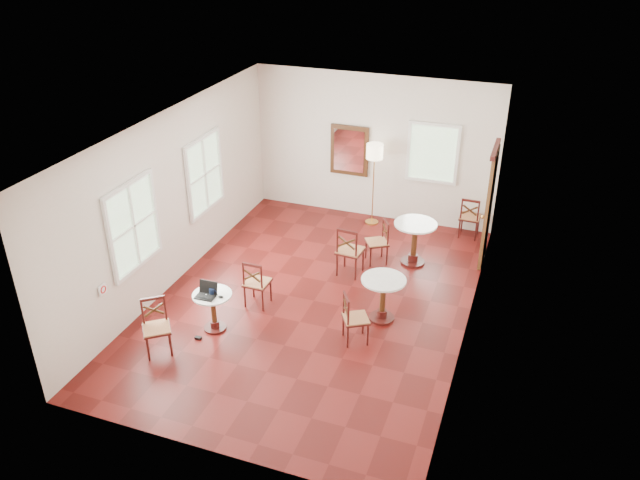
# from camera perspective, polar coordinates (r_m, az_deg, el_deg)

# --- Properties ---
(ground) EXTENTS (7.00, 7.00, 0.00)m
(ground) POSITION_cam_1_polar(r_m,az_deg,el_deg) (10.59, -0.55, -5.50)
(ground) COLOR #57110F
(ground) RESTS_ON ground
(room_shell) EXTENTS (5.02, 7.02, 3.01)m
(room_shell) POSITION_cam_1_polar(r_m,az_deg,el_deg) (9.93, -0.38, 4.52)
(room_shell) COLOR silver
(room_shell) RESTS_ON ground
(cafe_table_near) EXTENTS (0.61, 0.61, 0.64)m
(cafe_table_near) POSITION_cam_1_polar(r_m,az_deg,el_deg) (9.86, -9.61, -6.02)
(cafe_table_near) COLOR #431410
(cafe_table_near) RESTS_ON ground
(cafe_table_mid) EXTENTS (0.70, 0.70, 0.74)m
(cafe_table_mid) POSITION_cam_1_polar(r_m,az_deg,el_deg) (9.96, 5.70, -4.91)
(cafe_table_mid) COLOR #431410
(cafe_table_mid) RESTS_ON ground
(cafe_table_back) EXTENTS (0.77, 0.77, 0.82)m
(cafe_table_back) POSITION_cam_1_polar(r_m,az_deg,el_deg) (11.55, 8.53, 0.13)
(cafe_table_back) COLOR #431410
(cafe_table_back) RESTS_ON ground
(chair_near_a) EXTENTS (0.39, 0.39, 0.85)m
(chair_near_a) POSITION_cam_1_polar(r_m,az_deg,el_deg) (10.33, -5.74, -3.85)
(chair_near_a) COLOR #431410
(chair_near_a) RESTS_ON ground
(chair_near_b) EXTENTS (0.55, 0.55, 0.86)m
(chair_near_b) POSITION_cam_1_polar(r_m,az_deg,el_deg) (9.56, -14.55, -7.61)
(chair_near_b) COLOR #431410
(chair_near_b) RESTS_ON ground
(chair_mid_a) EXTENTS (0.47, 0.47, 0.94)m
(chair_mid_a) POSITION_cam_1_polar(r_m,az_deg,el_deg) (11.11, 2.70, -0.97)
(chair_mid_a) COLOR #431410
(chair_mid_a) RESTS_ON ground
(chair_mid_b) EXTENTS (0.51, 0.51, 0.81)m
(chair_mid_b) POSITION_cam_1_polar(r_m,az_deg,el_deg) (9.49, 3.12, -7.07)
(chair_mid_b) COLOR #431410
(chair_mid_b) RESTS_ON ground
(chair_back_a) EXTENTS (0.40, 0.40, 0.86)m
(chair_back_a) POSITION_cam_1_polar(r_m,az_deg,el_deg) (12.74, 13.37, 2.02)
(chair_back_a) COLOR #431410
(chair_back_a) RESTS_ON ground
(chair_back_b) EXTENTS (0.52, 0.52, 0.83)m
(chair_back_b) POSITION_cam_1_polar(r_m,az_deg,el_deg) (11.56, 5.26, -0.15)
(chair_back_b) COLOR #431410
(chair_back_b) RESTS_ON ground
(floor_lamp) EXTENTS (0.33, 0.33, 1.71)m
(floor_lamp) POSITION_cam_1_polar(r_m,az_deg,el_deg) (12.60, 4.94, 7.49)
(floor_lamp) COLOR #BF8C3F
(floor_lamp) RESTS_ON ground
(laptop) EXTENTS (0.30, 0.26, 0.21)m
(laptop) POSITION_cam_1_polar(r_m,az_deg,el_deg) (9.68, -10.18, -4.69)
(laptop) COLOR black
(laptop) RESTS_ON cafe_table_near
(mouse) EXTENTS (0.09, 0.07, 0.03)m
(mouse) POSITION_cam_1_polar(r_m,az_deg,el_deg) (9.61, -8.94, -5.09)
(mouse) COLOR black
(mouse) RESTS_ON cafe_table_near
(navy_mug) EXTENTS (0.13, 0.09, 0.10)m
(navy_mug) POSITION_cam_1_polar(r_m,az_deg,el_deg) (9.69, -9.70, -4.62)
(navy_mug) COLOR black
(navy_mug) RESTS_ON cafe_table_near
(water_glass) EXTENTS (0.05, 0.05, 0.09)m
(water_glass) POSITION_cam_1_polar(r_m,az_deg,el_deg) (9.60, -10.29, -5.05)
(water_glass) COLOR white
(water_glass) RESTS_ON cafe_table_near
(power_adapter) EXTENTS (0.10, 0.06, 0.04)m
(power_adapter) POSITION_cam_1_polar(r_m,az_deg,el_deg) (9.90, -10.94, -8.67)
(power_adapter) COLOR black
(power_adapter) RESTS_ON ground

